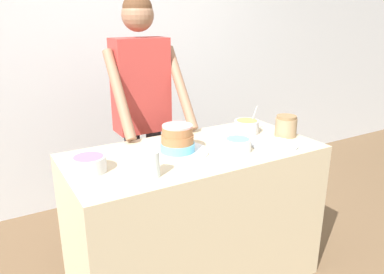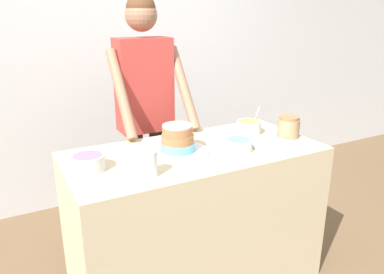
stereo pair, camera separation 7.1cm
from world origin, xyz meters
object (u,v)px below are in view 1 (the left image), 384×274
at_px(frosting_bowl_blue, 238,144).
at_px(drinking_glass, 151,164).
at_px(frosting_bowl_purple, 89,163).
at_px(cake, 177,141).
at_px(frosting_bowl_olive, 247,126).
at_px(ceramic_plate, 274,145).
at_px(stoneware_jar, 286,126).
at_px(person_baker, 142,97).

relative_size(frosting_bowl_blue, drinking_glass, 1.21).
bearing_deg(frosting_bowl_purple, frosting_bowl_blue, -9.11).
height_order(cake, frosting_bowl_olive, frosting_bowl_olive).
height_order(frosting_bowl_blue, ceramic_plate, frosting_bowl_blue).
xyz_separation_m(frosting_bowl_purple, drinking_glass, (0.25, -0.21, 0.02)).
height_order(cake, ceramic_plate, cake).
height_order(frosting_bowl_blue, stoneware_jar, stoneware_jar).
distance_m(cake, frosting_bowl_blue, 0.35).
bearing_deg(ceramic_plate, frosting_bowl_purple, 170.48).
distance_m(frosting_bowl_olive, drinking_glass, 0.90).
bearing_deg(frosting_bowl_blue, ceramic_plate, -10.91).
bearing_deg(frosting_bowl_blue, frosting_bowl_purple, 170.89).
xyz_separation_m(frosting_bowl_purple, stoneware_jar, (1.26, -0.07, 0.02)).
bearing_deg(ceramic_plate, cake, 160.61).
bearing_deg(person_baker, drinking_glass, -110.39).
relative_size(drinking_glass, ceramic_plate, 0.47).
relative_size(frosting_bowl_blue, ceramic_plate, 0.57).
height_order(person_baker, cake, person_baker).
height_order(frosting_bowl_purple, drinking_glass, drinking_glass).
height_order(person_baker, frosting_bowl_purple, person_baker).
bearing_deg(cake, frosting_bowl_purple, -178.18).
bearing_deg(ceramic_plate, stoneware_jar, 29.59).
bearing_deg(person_baker, frosting_bowl_purple, -131.33).
xyz_separation_m(drinking_glass, stoneware_jar, (1.01, 0.14, 0.00)).
height_order(frosting_bowl_olive, ceramic_plate, frosting_bowl_olive).
height_order(person_baker, stoneware_jar, person_baker).
bearing_deg(drinking_glass, stoneware_jar, 8.09).
xyz_separation_m(person_baker, drinking_glass, (-0.32, -0.85, -0.13)).
distance_m(frosting_bowl_olive, frosting_bowl_blue, 0.35).
xyz_separation_m(person_baker, frosting_bowl_blue, (0.26, -0.77, -0.16)).
bearing_deg(frosting_bowl_blue, cake, 154.67).
height_order(person_baker, ceramic_plate, person_baker).
xyz_separation_m(frosting_bowl_blue, ceramic_plate, (0.24, -0.05, -0.03)).
height_order(frosting_bowl_purple, ceramic_plate, frosting_bowl_purple).
bearing_deg(drinking_glass, ceramic_plate, 2.31).
relative_size(frosting_bowl_olive, drinking_glass, 1.41).
bearing_deg(ceramic_plate, person_baker, 121.45).
bearing_deg(frosting_bowl_purple, drinking_glass, -40.57).
bearing_deg(frosting_bowl_olive, person_baker, 134.35).
relative_size(frosting_bowl_purple, frosting_bowl_olive, 0.94).
relative_size(drinking_glass, stoneware_jar, 0.95).
distance_m(cake, frosting_bowl_purple, 0.51).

